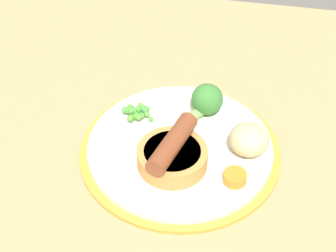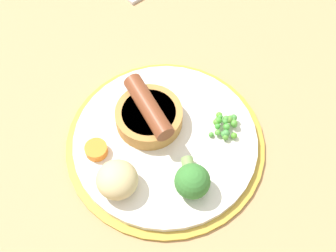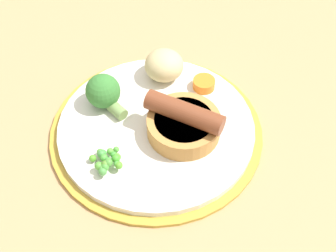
% 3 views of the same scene
% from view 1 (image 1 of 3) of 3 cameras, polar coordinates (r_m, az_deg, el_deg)
% --- Properties ---
extents(dining_table, '(1.10, 0.80, 0.03)m').
position_cam_1_polar(dining_table, '(0.76, -1.47, -3.14)').
color(dining_table, tan).
rests_on(dining_table, ground).
extents(dinner_plate, '(0.27, 0.27, 0.01)m').
position_cam_1_polar(dinner_plate, '(0.75, 1.24, -2.32)').
color(dinner_plate, '#B79333').
rests_on(dinner_plate, dining_table).
extents(sausage_pudding, '(0.09, 0.10, 0.05)m').
position_cam_1_polar(sausage_pudding, '(0.70, 0.44, -2.87)').
color(sausage_pudding, '#BC8442').
rests_on(sausage_pudding, dinner_plate).
extents(pea_pile, '(0.05, 0.04, 0.02)m').
position_cam_1_polar(pea_pile, '(0.77, -3.31, 1.50)').
color(pea_pile, '#56A439').
rests_on(pea_pile, dinner_plate).
extents(broccoli_floret_near, '(0.05, 0.06, 0.04)m').
position_cam_1_polar(broccoli_floret_near, '(0.77, 3.91, 2.62)').
color(broccoli_floret_near, '#387A33').
rests_on(broccoli_floret_near, dinner_plate).
extents(potato_chunk_0, '(0.05, 0.05, 0.04)m').
position_cam_1_polar(potato_chunk_0, '(0.72, 8.22, -1.37)').
color(potato_chunk_0, '#CCB77F').
rests_on(potato_chunk_0, dinner_plate).
extents(carrot_slice_0, '(0.04, 0.04, 0.01)m').
position_cam_1_polar(carrot_slice_0, '(0.70, 6.81, -5.21)').
color(carrot_slice_0, orange).
rests_on(carrot_slice_0, dinner_plate).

